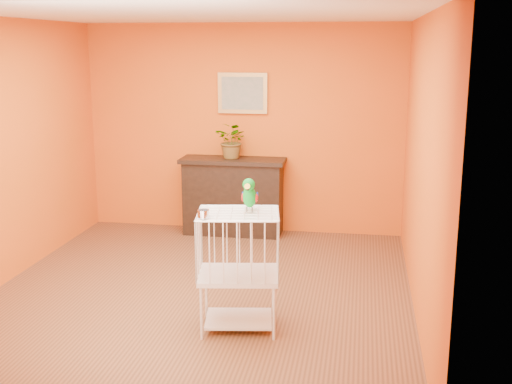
# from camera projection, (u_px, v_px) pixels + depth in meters

# --- Properties ---
(ground) EXTENTS (4.50, 4.50, 0.00)m
(ground) POSITION_uv_depth(u_px,v_px,m) (201.00, 293.00, 6.17)
(ground) COLOR brown
(ground) RESTS_ON ground
(room_shell) EXTENTS (4.50, 4.50, 4.50)m
(room_shell) POSITION_uv_depth(u_px,v_px,m) (197.00, 129.00, 5.82)
(room_shell) COLOR #D65614
(room_shell) RESTS_ON ground
(console_cabinet) EXTENTS (1.30, 0.47, 0.96)m
(console_cabinet) POSITION_uv_depth(u_px,v_px,m) (233.00, 196.00, 8.03)
(console_cabinet) COLOR black
(console_cabinet) RESTS_ON ground
(potted_plant) EXTENTS (0.54, 0.57, 0.35)m
(potted_plant) POSITION_uv_depth(u_px,v_px,m) (233.00, 144.00, 7.89)
(potted_plant) COLOR #26722D
(potted_plant) RESTS_ON console_cabinet
(framed_picture) EXTENTS (0.62, 0.04, 0.50)m
(framed_picture) POSITION_uv_depth(u_px,v_px,m) (243.00, 93.00, 7.91)
(framed_picture) COLOR #B38440
(framed_picture) RESTS_ON room_shell
(birdcage) EXTENTS (0.72, 0.59, 1.00)m
(birdcage) POSITION_uv_depth(u_px,v_px,m) (238.00, 269.00, 5.30)
(birdcage) COLOR silver
(birdcage) RESTS_ON ground
(feed_cup) EXTENTS (0.09, 0.09, 0.07)m
(feed_cup) POSITION_uv_depth(u_px,v_px,m) (203.00, 214.00, 5.01)
(feed_cup) COLOR silver
(feed_cup) RESTS_ON birdcage
(parrot) EXTENTS (0.14, 0.25, 0.29)m
(parrot) POSITION_uv_depth(u_px,v_px,m) (249.00, 194.00, 5.19)
(parrot) COLOR #59544C
(parrot) RESTS_ON birdcage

